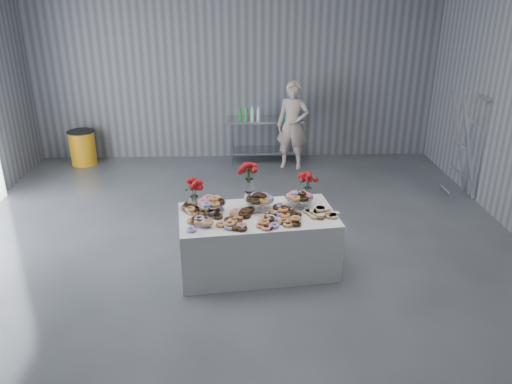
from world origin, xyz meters
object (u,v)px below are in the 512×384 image
Objects in this scene: prep_table at (265,132)px; water_jug at (291,106)px; display_table at (257,241)px; person at (293,126)px; stepladder at (464,145)px; trash_barrel at (83,148)px.

water_jug is at bearing -0.00° from prep_table.
display_table is 3.88m from person.
stepladder is (3.47, 2.22, 0.52)m from display_table.
trash_barrel is at bearing 180.00° from water_jug.
trash_barrel is (-4.14, 0.33, -0.50)m from person.
prep_table is 0.84× the size of stepladder.
trash_barrel is at bearing -180.00° from prep_table.
display_table is 1.27× the size of prep_table.
person is (0.01, -0.33, -0.31)m from water_jug.
water_jug is 0.31× the size of stepladder.
stepladder is at bearing -35.07° from water_jug.
water_jug is 4.21m from trash_barrel.
stepladder is at bearing -15.39° from trash_barrel.
display_table is 1.13× the size of person.
water_jug is (0.50, -0.00, 0.53)m from prep_table.
trash_barrel is at bearing -167.73° from person.
trash_barrel is at bearing 164.61° from stepladder.
stepladder reaches higher than water_jug.
water_jug is at bearing 108.38° from person.
prep_table is at bearing 149.41° from stepladder.
display_table is 4.24m from water_jug.
person is (0.51, -0.33, 0.22)m from prep_table.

